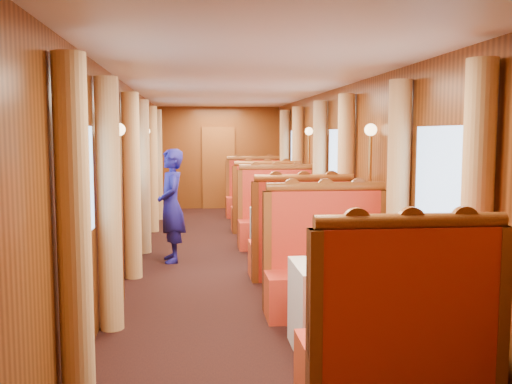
{
  "coord_description": "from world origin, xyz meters",
  "views": [
    {
      "loc": [
        -0.59,
        -8.06,
        1.83
      ],
      "look_at": [
        0.23,
        -0.43,
        1.05
      ],
      "focal_mm": 40.0,
      "sensor_mm": 36.0,
      "label": 1
    }
  ],
  "objects": [
    {
      "name": "rose_vase_far",
      "position": [
        0.77,
        3.49,
        0.93
      ],
      "size": [
        0.06,
        0.06,
        0.36
      ],
      "rotation": [
        0.0,
        0.0,
        -0.17
      ],
      "color": "silver",
      "rests_on": "table_far"
    },
    {
      "name": "wall_right",
      "position": [
        1.5,
        0.0,
        1.25
      ],
      "size": [
        0.01,
        12.0,
        2.5
      ],
      "primitive_type": null,
      "rotation": [
        1.57,
        0.0,
        -1.57
      ],
      "color": "brown",
      "rests_on": "floor"
    },
    {
      "name": "curtain_right_far_b",
      "position": [
        1.38,
        4.28,
        1.18
      ],
      "size": [
        0.22,
        0.22,
        2.35
      ],
      "primitive_type": "cylinder",
      "color": "#E2B573",
      "rests_on": "floor"
    },
    {
      "name": "sconce_right_fore",
      "position": [
        1.4,
        -1.75,
        1.38
      ],
      "size": [
        0.14,
        0.14,
        1.95
      ],
      "color": "#BF8C3F",
      "rests_on": "floor"
    },
    {
      "name": "floor",
      "position": [
        0.0,
        0.0,
        0.0
      ],
      "size": [
        3.0,
        12.0,
        0.01
      ],
      "primitive_type": null,
      "color": "black",
      "rests_on": "ground"
    },
    {
      "name": "doorway_far",
      "position": [
        0.0,
        5.97,
        1.0
      ],
      "size": [
        0.8,
        0.04,
        2.0
      ],
      "primitive_type": "cube",
      "color": "brown",
      "rests_on": "floor"
    },
    {
      "name": "tea_tray",
      "position": [
        0.66,
        -3.53,
        0.76
      ],
      "size": [
        0.38,
        0.32,
        0.01
      ],
      "primitive_type": "cube",
      "rotation": [
        0.0,
        0.0,
        0.19
      ],
      "color": "silver",
      "rests_on": "table_near"
    },
    {
      "name": "banquette_near_aft",
      "position": [
        0.75,
        -2.49,
        0.42
      ],
      "size": [
        1.3,
        0.55,
        1.34
      ],
      "color": "#B3131B",
      "rests_on": "floor"
    },
    {
      "name": "rose_vase_mid",
      "position": [
        0.71,
        -0.02,
        0.93
      ],
      "size": [
        0.06,
        0.06,
        0.36
      ],
      "rotation": [
        0.0,
        0.0,
        0.06
      ],
      "color": "silver",
      "rests_on": "table_mid"
    },
    {
      "name": "steward",
      "position": [
        -0.93,
        0.1,
        0.81
      ],
      "size": [
        0.48,
        0.65,
        1.62
      ],
      "primitive_type": "imported",
      "rotation": [
        0.0,
        0.0,
        -1.41
      ],
      "color": "navy",
      "rests_on": "floor"
    },
    {
      "name": "curtain_left_far_a",
      "position": [
        -1.38,
        2.72,
        1.18
      ],
      "size": [
        0.22,
        0.22,
        2.35
      ],
      "primitive_type": "cylinder",
      "color": "#E2B573",
      "rests_on": "floor"
    },
    {
      "name": "teapot_back",
      "position": [
        0.67,
        -3.42,
        0.81
      ],
      "size": [
        0.17,
        0.15,
        0.12
      ],
      "primitive_type": null,
      "rotation": [
        0.0,
        0.0,
        0.37
      ],
      "color": "silver",
      "rests_on": "tea_tray"
    },
    {
      "name": "passenger",
      "position": [
        0.75,
        0.8,
        0.74
      ],
      "size": [
        0.4,
        0.44,
        0.76
      ],
      "color": "beige",
      "rests_on": "banquette_mid_aft"
    },
    {
      "name": "window_left_near",
      "position": [
        -1.49,
        -3.5,
        1.45
      ],
      "size": [
        0.01,
        1.2,
        0.9
      ],
      "primitive_type": null,
      "rotation": [
        1.57,
        0.0,
        1.57
      ],
      "color": "#85ADDF",
      "rests_on": "wall_left"
    },
    {
      "name": "banquette_far_aft",
      "position": [
        0.75,
        4.51,
        0.42
      ],
      "size": [
        1.3,
        0.55,
        1.34
      ],
      "color": "#B3131B",
      "rests_on": "floor"
    },
    {
      "name": "curtain_right_mid_b",
      "position": [
        1.38,
        0.78,
        1.18
      ],
      "size": [
        0.22,
        0.22,
        2.35
      ],
      "primitive_type": "cylinder",
      "color": "#E2B573",
      "rests_on": "floor"
    },
    {
      "name": "wall_left",
      "position": [
        -1.5,
        0.0,
        1.25
      ],
      "size": [
        0.01,
        12.0,
        2.5
      ],
      "primitive_type": null,
      "rotation": [
        1.57,
        0.0,
        1.57
      ],
      "color": "brown",
      "rests_on": "floor"
    },
    {
      "name": "curtain_right_near_b",
      "position": [
        1.38,
        -2.72,
        1.18
      ],
      "size": [
        0.22,
        0.22,
        2.35
      ],
      "primitive_type": "cylinder",
      "color": "#E2B573",
      "rests_on": "floor"
    },
    {
      "name": "sconce_left_aft",
      "position": [
        -1.4,
        1.75,
        1.38
      ],
      "size": [
        0.14,
        0.14,
        1.95
      ],
      "color": "#BF8C3F",
      "rests_on": "floor"
    },
    {
      "name": "banquette_mid_fwd",
      "position": [
        0.75,
        -1.01,
        0.42
      ],
      "size": [
        1.3,
        0.55,
        1.34
      ],
      "color": "#B3131B",
      "rests_on": "floor"
    },
    {
      "name": "curtain_left_far_b",
      "position": [
        -1.38,
        4.28,
        1.18
      ],
      "size": [
        0.22,
        0.22,
        2.35
      ],
      "primitive_type": "cylinder",
      "color": "#E2B573",
      "rests_on": "floor"
    },
    {
      "name": "curtain_right_far_a",
      "position": [
        1.38,
        2.72,
        1.18
      ],
      "size": [
        0.22,
        0.22,
        2.35
      ],
      "primitive_type": "cylinder",
      "color": "#E2B573",
      "rests_on": "floor"
    },
    {
      "name": "curtain_right_near_a",
      "position": [
        1.38,
        -4.28,
        1.18
      ],
      "size": [
        0.22,
        0.22,
        2.35
      ],
      "primitive_type": "cylinder",
      "color": "#E2B573",
      "rests_on": "floor"
    },
    {
      "name": "teapot_right",
      "position": [
        0.7,
        -3.63,
        0.81
      ],
      "size": [
        0.15,
        0.12,
        0.11
      ],
      "primitive_type": null,
      "rotation": [
        0.0,
        0.0,
        0.1
      ],
      "color": "silver",
      "rests_on": "tea_tray"
    },
    {
      "name": "curtain_right_mid_a",
      "position": [
        1.38,
        -0.78,
        1.18
      ],
      "size": [
        0.22,
        0.22,
        2.35
      ],
      "primitive_type": "cylinder",
      "color": "#E2B573",
      "rests_on": "floor"
    },
    {
      "name": "window_left_far",
      "position": [
        -1.49,
        3.5,
        1.45
      ],
      "size": [
        0.01,
        1.2,
        0.9
      ],
      "primitive_type": null,
      "rotation": [
        1.57,
        0.0,
        1.57
      ],
      "color": "#85ADDF",
      "rests_on": "wall_left"
    },
    {
      "name": "table_far",
      "position": [
        0.75,
        3.5,
        0.38
      ],
      "size": [
        1.05,
        0.72,
        0.75
      ],
      "primitive_type": "cube",
      "color": "white",
      "rests_on": "floor"
    },
    {
      "name": "window_right_near",
      "position": [
        1.49,
        -3.5,
        1.45
      ],
      "size": [
        0.01,
        1.2,
        0.9
      ],
      "primitive_type": null,
      "rotation": [
        1.57,
        0.0,
        -1.57
      ],
      "color": "#85ADDF",
      "rests_on": "wall_right"
    },
    {
      "name": "window_right_mid",
      "position": [
        1.49,
        0.0,
        1.45
      ],
      "size": [
        0.01,
        1.2,
        0.9
      ],
      "primitive_type": null,
      "rotation": [
        1.57,
        0.0,
        -1.57
      ],
      "color": "#85ADDF",
      "rests_on": "wall_right"
    },
    {
      "name": "wall_far",
      "position": [
        0.0,
        6.0,
        1.25
      ],
      "size": [
        3.0,
        0.01,
        2.5
      ],
      "primitive_type": null,
      "rotation": [
        1.57,
        0.0,
        0.0
      ],
      "color": "brown",
      "rests_on": "floor"
    },
    {
      "name": "sconce_left_fore",
      "position": [
        -1.4,
        -1.75,
        1.38
      ],
      "size": [
        0.14,
        0.14,
        1.95
      ],
      "color": "#BF8C3F",
      "rests_on": "floor"
    },
    {
      "name": "curtain_left_near_a",
      "position": [
        -1.38,
        -4.28,
        1.18
      ],
      "size": [
        0.22,
        0.22,
        2.35
      ],
      "primitive_type": "cylinder",
      "color": "#E2B573",
      "rests_on": "floor"
    },
    {
      "name": "curtain_left_near_b",
      "position": [
        -1.38,
        -2.72,
        1.18
      ],
      "size": [
        0.22,
        0.22,
        2.35
      ],
      "primitive_type": "cylinder",
      "color": "#E2B573",
      "rests_on": "floor"
    },
    {
      "name": "window_right_far",
      "position": [
        1.49,
        3.5,
        1.45
      ],
      "size": [
        0.01,
        1.2,
        0.9
      ],
      "primitive_type": null,
      "rotation": [
        1.57,
        0.0,
        -1.57
      ],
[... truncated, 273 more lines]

